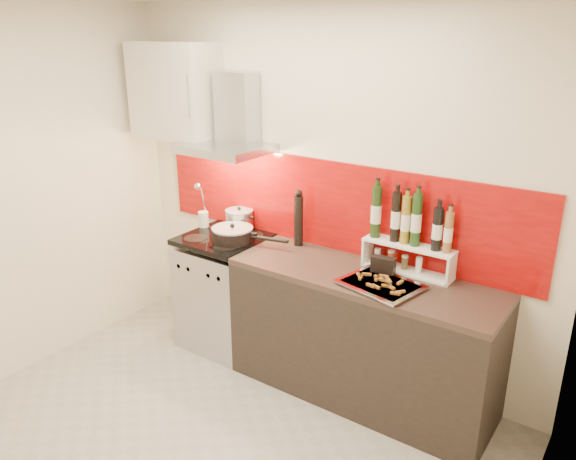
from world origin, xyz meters
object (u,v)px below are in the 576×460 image
Objects in this scene: counter at (362,336)px; pepper_mill at (299,219)px; stock_pot at (239,220)px; baking_tray at (381,284)px; range_stove at (226,292)px; saute_pan at (233,234)px.

pepper_mill is (-0.65, 0.20, 0.65)m from counter.
stock_pot is 1.39m from baking_tray.
range_stove is 0.58m from stock_pot.
saute_pan is 1.39× the size of pepper_mill.
saute_pan reaches higher than range_stove.
baking_tray is (1.36, -0.29, -0.07)m from stock_pot.
stock_pot reaches higher than saute_pan.
saute_pan is at bearing -14.88° from range_stove.
range_stove is 0.54m from saute_pan.
stock_pot is at bearing -179.04° from pepper_mill.
pepper_mill is at bearing 29.32° from saute_pan.
saute_pan is (0.13, -0.03, 0.52)m from range_stove.
saute_pan is (0.13, -0.23, -0.03)m from stock_pot.
range_stove is 1.20m from counter.
pepper_mill reaches higher than stock_pot.
pepper_mill is (0.42, 0.24, 0.14)m from saute_pan.
stock_pot is 0.41× the size of baking_tray.
counter is at bearing 148.28° from baking_tray.
baking_tray is at bearing -20.16° from pepper_mill.
stock_pot is 0.52× the size of pepper_mill.
range_stove reaches higher than counter.
range_stove is at bearing -89.66° from stock_pot.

